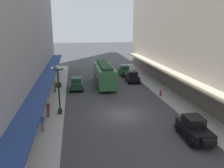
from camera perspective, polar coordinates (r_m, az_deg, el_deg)
The scene contains 13 objects.
ground_plane at distance 24.22m, azimuth 2.42°, elevation -7.70°, with size 200.00×200.00×0.00m, color #424244.
sidewalk_left at distance 23.87m, azimuth -15.67°, elevation -8.42°, with size 3.00×60.00×0.15m, color #B7B5AD.
sidewalk_right at distance 26.71m, azimuth 18.46°, elevation -6.13°, with size 3.00×60.00×0.15m, color #B7B5AD.
parked_car_0 at distance 20.30m, azimuth 20.03°, elevation -10.33°, with size 2.29×4.31×1.84m.
parked_car_1 at distance 42.43m, azimuth 3.24°, elevation 3.44°, with size 2.25×4.30×1.84m.
parked_car_2 at distance 37.65m, azimuth 5.09°, elevation 1.95°, with size 2.24×4.29×1.84m.
parked_car_3 at distance 33.50m, azimuth -8.97°, elevation 0.22°, with size 2.22×4.29×1.84m.
streetcar at distance 35.09m, azimuth -1.99°, elevation 2.66°, with size 2.62×9.63×3.46m.
lamp_post_with_clock at distance 23.79m, azimuth -13.29°, elevation -0.90°, with size 1.42×0.44×5.16m.
fire_hydrant at distance 30.45m, azimuth 12.16°, elevation -2.16°, with size 0.24×0.24×0.82m.
pedestrian_0 at distance 23.86m, azimuth -15.81°, elevation -6.08°, with size 0.36×0.24×1.64m.
pedestrian_1 at distance 32.25m, azimuth -14.24°, elevation -0.51°, with size 0.36×0.28×1.67m.
pedestrian_2 at distance 20.87m, azimuth -17.19°, elevation -9.17°, with size 0.36×0.28×1.67m.
Camera 1 is at (-4.78, -21.87, 9.24)m, focal length 36.27 mm.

